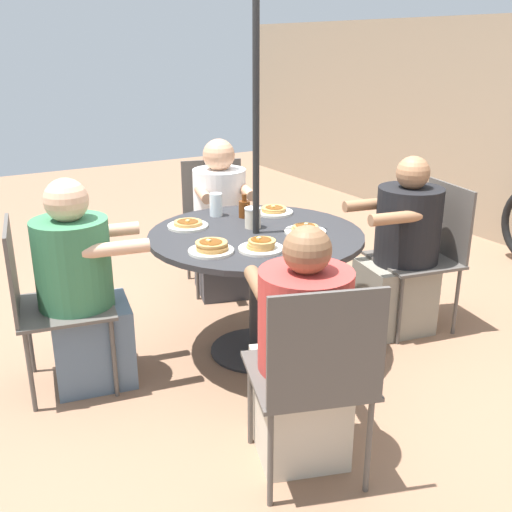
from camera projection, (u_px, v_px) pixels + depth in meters
name	position (u px, v px, depth m)	size (l,w,h in m)	color
ground_plane	(256.00, 351.00, 3.58)	(12.00, 12.00, 0.00)	#8C664C
patio_table	(256.00, 251.00, 3.37)	(1.20, 1.20, 0.74)	#28282B
umbrella_pole	(256.00, 184.00, 3.24)	(0.04, 0.04, 2.04)	black
patio_chair_north	(315.00, 371.00, 2.35)	(0.60, 0.60, 0.92)	#514C47
diner_north	(302.00, 358.00, 2.54)	(0.57, 0.51, 1.07)	beige
patio_chair_east	(428.00, 247.00, 3.76)	(0.56, 0.56, 0.92)	#514C47
diner_east	(401.00, 255.00, 3.71)	(0.47, 0.59, 1.11)	gray
patio_chair_south	(216.00, 216.00, 4.45)	(0.58, 0.58, 0.92)	#514C47
diner_south	(221.00, 225.00, 4.29)	(0.55, 0.47, 1.12)	#3D3D42
patio_chair_west	(44.00, 297.00, 3.04)	(0.55, 0.55, 0.92)	#514C47
diner_west	(82.00, 295.00, 3.10)	(0.46, 0.59, 1.12)	slate
pancake_plate_a	(305.00, 230.00, 3.33)	(0.23, 0.23, 0.05)	silver
pancake_plate_b	(188.00, 225.00, 3.43)	(0.23, 0.23, 0.05)	silver
pancake_plate_c	(274.00, 211.00, 3.71)	(0.23, 0.23, 0.05)	silver
pancake_plate_d	(211.00, 248.00, 3.02)	(0.23, 0.23, 0.07)	silver
pancake_plate_e	(261.00, 246.00, 3.05)	(0.23, 0.23, 0.07)	silver
syrup_bottle	(244.00, 208.00, 3.61)	(0.09, 0.07, 0.14)	#602D0F
coffee_cup	(253.00, 218.00, 3.41)	(0.10, 0.10, 0.12)	beige
drinking_glass_a	(216.00, 205.00, 3.64)	(0.08, 0.08, 0.14)	silver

